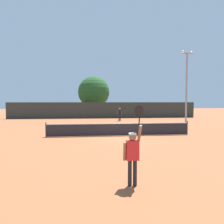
# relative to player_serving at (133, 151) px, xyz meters

# --- Properties ---
(ground_plane) EXTENTS (120.00, 120.00, 0.00)m
(ground_plane) POSITION_rel_player_serving_xyz_m (0.88, 8.99, -1.08)
(ground_plane) COLOR #9E5633
(tennis_net) EXTENTS (10.86, 0.08, 1.07)m
(tennis_net) POSITION_rel_player_serving_xyz_m (0.88, 8.99, -0.56)
(tennis_net) COLOR #232328
(tennis_net) RESTS_ON ground
(perimeter_fence) EXTENTS (29.53, 0.12, 2.49)m
(perimeter_fence) POSITION_rel_player_serving_xyz_m (0.88, 25.50, 0.17)
(perimeter_fence) COLOR #2D332D
(perimeter_fence) RESTS_ON ground
(player_serving) EXTENTS (0.67, 0.39, 2.47)m
(player_serving) POSITION_rel_player_serving_xyz_m (0.00, 0.00, 0.00)
(player_serving) COLOR red
(player_serving) RESTS_ON ground
(player_receiving) EXTENTS (0.57, 0.25, 1.69)m
(player_receiving) POSITION_rel_player_serving_xyz_m (2.59, 20.61, -0.04)
(player_receiving) COLOR black
(player_receiving) RESTS_ON ground
(tennis_ball) EXTENTS (0.07, 0.07, 0.07)m
(tennis_ball) POSITION_rel_player_serving_xyz_m (1.34, 6.69, -1.04)
(tennis_ball) COLOR #CCE033
(tennis_ball) RESTS_ON ground
(light_pole) EXTENTS (1.18, 0.28, 7.76)m
(light_pole) POSITION_rel_player_serving_xyz_m (8.50, 13.73, 3.36)
(light_pole) COLOR gray
(light_pole) RESTS_ON ground
(large_tree) EXTENTS (5.74, 5.74, 7.22)m
(large_tree) POSITION_rel_player_serving_xyz_m (-0.68, 31.12, 3.26)
(large_tree) COLOR brown
(large_tree) RESTS_ON ground
(parked_car_near) EXTENTS (2.12, 4.30, 1.69)m
(parked_car_near) POSITION_rel_player_serving_xyz_m (-6.57, 32.88, -0.30)
(parked_car_near) COLOR #B7B7BC
(parked_car_near) RESTS_ON ground
(parked_car_mid) EXTENTS (2.34, 4.38, 1.69)m
(parked_car_mid) POSITION_rel_player_serving_xyz_m (-2.47, 32.97, -0.30)
(parked_car_mid) COLOR black
(parked_car_mid) RESTS_ON ground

